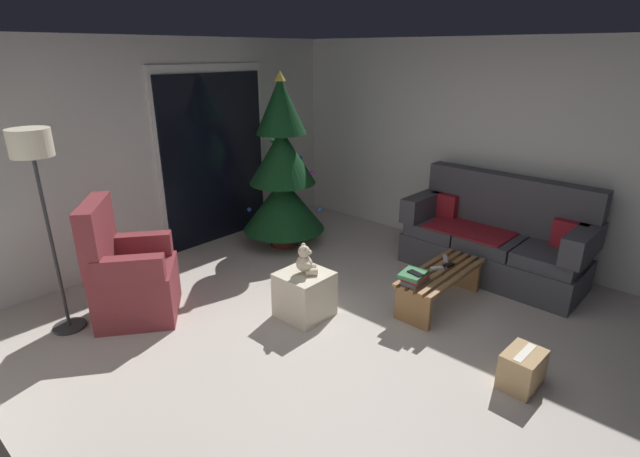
{
  "coord_description": "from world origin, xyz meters",
  "views": [
    {
      "loc": [
        -2.55,
        -1.96,
        2.35
      ],
      "look_at": [
        0.4,
        0.7,
        0.85
      ],
      "focal_mm": 26.6,
      "sensor_mm": 36.0,
      "label": 1
    }
  ],
  "objects_px": {
    "remote_white": "(438,268)",
    "ottoman": "(305,294)",
    "armchair": "(130,277)",
    "floor_lamp": "(35,164)",
    "remote_silver": "(445,259)",
    "coffee_table": "(440,282)",
    "cell_phone": "(415,273)",
    "christmas_tree": "(283,173)",
    "teddy_bear_cream": "(305,261)",
    "remote_black": "(448,266)",
    "couch": "(495,240)",
    "cardboard_box_taped_mid_floor": "(522,369)",
    "book_stack": "(414,277)"
  },
  "relations": [
    {
      "from": "remote_white",
      "to": "ottoman",
      "type": "relative_size",
      "value": 0.35
    },
    {
      "from": "armchair",
      "to": "floor_lamp",
      "type": "distance_m",
      "value": 1.24
    },
    {
      "from": "remote_silver",
      "to": "remote_white",
      "type": "distance_m",
      "value": 0.25
    },
    {
      "from": "remote_silver",
      "to": "ottoman",
      "type": "bearing_deg",
      "value": -151.03
    },
    {
      "from": "coffee_table",
      "to": "armchair",
      "type": "bearing_deg",
      "value": 136.15
    },
    {
      "from": "coffee_table",
      "to": "remote_silver",
      "type": "relative_size",
      "value": 7.05
    },
    {
      "from": "floor_lamp",
      "to": "armchair",
      "type": "bearing_deg",
      "value": -24.93
    },
    {
      "from": "remote_silver",
      "to": "remote_white",
      "type": "height_order",
      "value": "same"
    },
    {
      "from": "cell_phone",
      "to": "coffee_table",
      "type": "bearing_deg",
      "value": 5.35
    },
    {
      "from": "floor_lamp",
      "to": "ottoman",
      "type": "bearing_deg",
      "value": -41.83
    },
    {
      "from": "christmas_tree",
      "to": "armchair",
      "type": "xyz_separation_m",
      "value": [
        -2.16,
        -0.21,
        -0.54
      ]
    },
    {
      "from": "teddy_bear_cream",
      "to": "remote_black",
      "type": "bearing_deg",
      "value": -36.3
    },
    {
      "from": "remote_black",
      "to": "cell_phone",
      "type": "bearing_deg",
      "value": -85.22
    },
    {
      "from": "couch",
      "to": "christmas_tree",
      "type": "xyz_separation_m",
      "value": [
        -0.98,
        2.33,
        0.54
      ]
    },
    {
      "from": "remote_silver",
      "to": "ottoman",
      "type": "height_order",
      "value": "ottoman"
    },
    {
      "from": "remote_white",
      "to": "ottoman",
      "type": "bearing_deg",
      "value": 86.38
    },
    {
      "from": "coffee_table",
      "to": "armchair",
      "type": "distance_m",
      "value": 2.93
    },
    {
      "from": "couch",
      "to": "cardboard_box_taped_mid_floor",
      "type": "height_order",
      "value": "couch"
    },
    {
      "from": "floor_lamp",
      "to": "cardboard_box_taped_mid_floor",
      "type": "distance_m",
      "value": 4.07
    },
    {
      "from": "remote_silver",
      "to": "remote_black",
      "type": "distance_m",
      "value": 0.17
    },
    {
      "from": "couch",
      "to": "ottoman",
      "type": "relative_size",
      "value": 4.45
    },
    {
      "from": "coffee_table",
      "to": "christmas_tree",
      "type": "distance_m",
      "value": 2.35
    },
    {
      "from": "teddy_bear_cream",
      "to": "cardboard_box_taped_mid_floor",
      "type": "bearing_deg",
      "value": -79.79
    },
    {
      "from": "cell_phone",
      "to": "armchair",
      "type": "xyz_separation_m",
      "value": [
        -1.69,
        1.98,
        -0.07
      ]
    },
    {
      "from": "cell_phone",
      "to": "teddy_bear_cream",
      "type": "distance_m",
      "value": 1.0
    },
    {
      "from": "book_stack",
      "to": "ottoman",
      "type": "xyz_separation_m",
      "value": [
        -0.63,
        0.78,
        -0.2
      ]
    },
    {
      "from": "remote_white",
      "to": "cardboard_box_taped_mid_floor",
      "type": "xyz_separation_m",
      "value": [
        -0.69,
        -1.09,
        -0.23
      ]
    },
    {
      "from": "remote_white",
      "to": "teddy_bear_cream",
      "type": "bearing_deg",
      "value": 86.39
    },
    {
      "from": "remote_black",
      "to": "coffee_table",
      "type": "bearing_deg",
      "value": -82.12
    },
    {
      "from": "book_stack",
      "to": "cell_phone",
      "type": "bearing_deg",
      "value": -129.81
    },
    {
      "from": "christmas_tree",
      "to": "coffee_table",
      "type": "bearing_deg",
      "value": -91.32
    },
    {
      "from": "couch",
      "to": "ottoman",
      "type": "bearing_deg",
      "value": 155.72
    },
    {
      "from": "ottoman",
      "to": "cardboard_box_taped_mid_floor",
      "type": "bearing_deg",
      "value": -79.59
    },
    {
      "from": "cardboard_box_taped_mid_floor",
      "to": "armchair",
      "type": "bearing_deg",
      "value": 114.9
    },
    {
      "from": "cell_phone",
      "to": "teddy_bear_cream",
      "type": "xyz_separation_m",
      "value": [
        -0.6,
        0.79,
        0.08
      ]
    },
    {
      "from": "remote_white",
      "to": "armchair",
      "type": "xyz_separation_m",
      "value": [
        -2.12,
        1.99,
        0.03
      ]
    },
    {
      "from": "couch",
      "to": "christmas_tree",
      "type": "height_order",
      "value": "christmas_tree"
    },
    {
      "from": "remote_silver",
      "to": "remote_black",
      "type": "relative_size",
      "value": 1.0
    },
    {
      "from": "cardboard_box_taped_mid_floor",
      "to": "book_stack",
      "type": "bearing_deg",
      "value": 75.87
    },
    {
      "from": "remote_silver",
      "to": "cardboard_box_taped_mid_floor",
      "type": "bearing_deg",
      "value": -70.23
    },
    {
      "from": "couch",
      "to": "armchair",
      "type": "relative_size",
      "value": 1.73
    },
    {
      "from": "cardboard_box_taped_mid_floor",
      "to": "christmas_tree",
      "type": "bearing_deg",
      "value": 77.46
    },
    {
      "from": "remote_silver",
      "to": "armchair",
      "type": "height_order",
      "value": "armchair"
    },
    {
      "from": "remote_silver",
      "to": "coffee_table",
      "type": "bearing_deg",
      "value": -100.08
    },
    {
      "from": "ottoman",
      "to": "remote_white",
      "type": "bearing_deg",
      "value": -37.62
    },
    {
      "from": "christmas_tree",
      "to": "floor_lamp",
      "type": "xyz_separation_m",
      "value": [
        -2.67,
        0.02,
        0.56
      ]
    },
    {
      "from": "book_stack",
      "to": "remote_silver",
      "type": "bearing_deg",
      "value": 2.96
    },
    {
      "from": "remote_silver",
      "to": "cardboard_box_taped_mid_floor",
      "type": "relative_size",
      "value": 0.46
    },
    {
      "from": "couch",
      "to": "cardboard_box_taped_mid_floor",
      "type": "xyz_separation_m",
      "value": [
        -1.71,
        -0.96,
        -0.26
      ]
    },
    {
      "from": "armchair",
      "to": "coffee_table",
      "type": "bearing_deg",
      "value": -43.85
    }
  ]
}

